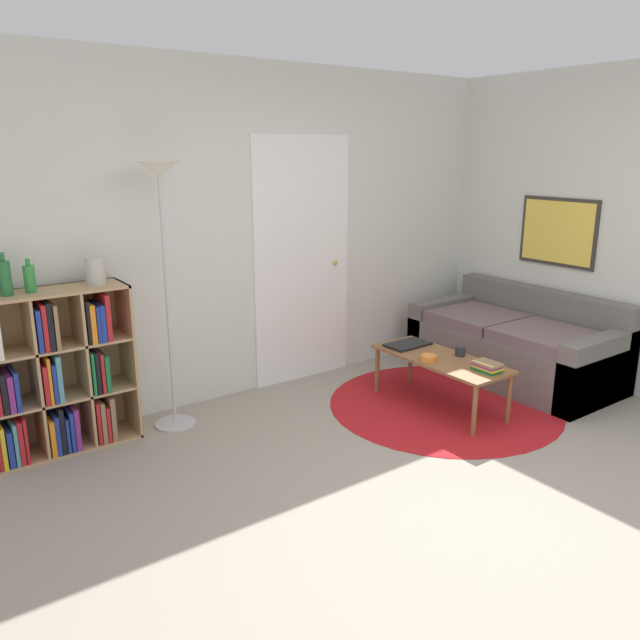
{
  "coord_description": "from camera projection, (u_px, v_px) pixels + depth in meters",
  "views": [
    {
      "loc": [
        -2.49,
        -1.91,
        1.94
      ],
      "look_at": [
        -0.16,
        1.32,
        0.85
      ],
      "focal_mm": 35.0,
      "sensor_mm": 36.0,
      "label": 1
    }
  ],
  "objects": [
    {
      "name": "bottle_right",
      "position": [
        30.0,
        278.0,
        3.85
      ],
      "size": [
        0.07,
        0.07,
        0.21
      ],
      "color": "#2D8438",
      "rests_on": "bookshelf"
    },
    {
      "name": "ground_plane",
      "position": [
        484.0,
        517.0,
        3.41
      ],
      "size": [
        14.0,
        14.0,
        0.0
      ],
      "primitive_type": "plane",
      "color": "gray"
    },
    {
      "name": "rug",
      "position": [
        444.0,
        404.0,
        4.9
      ],
      "size": [
        1.8,
        1.8,
        0.01
      ],
      "color": "#B2191E",
      "rests_on": "ground_plane"
    },
    {
      "name": "cup",
      "position": [
        460.0,
        351.0,
        4.8
      ],
      "size": [
        0.08,
        0.08,
        0.07
      ],
      "color": "#28282D",
      "rests_on": "coffee_table"
    },
    {
      "name": "wall_back",
      "position": [
        257.0,
        234.0,
        4.97
      ],
      "size": [
        7.77,
        0.11,
        2.6
      ],
      "color": "silver",
      "rests_on": "ground_plane"
    },
    {
      "name": "wall_right",
      "position": [
        569.0,
        227.0,
        5.37
      ],
      "size": [
        0.08,
        5.4,
        2.6
      ],
      "color": "silver",
      "rests_on": "ground_plane"
    },
    {
      "name": "floor_lamp",
      "position": [
        162.0,
        218.0,
        4.16
      ],
      "size": [
        0.29,
        0.29,
        1.87
      ],
      "color": "#B7B7BC",
      "rests_on": "ground_plane"
    },
    {
      "name": "coffee_table",
      "position": [
        440.0,
        362.0,
        4.78
      ],
      "size": [
        0.45,
        1.11,
        0.4
      ],
      "color": "brown",
      "rests_on": "ground_plane"
    },
    {
      "name": "book_stack_on_table",
      "position": [
        487.0,
        367.0,
        4.46
      ],
      "size": [
        0.13,
        0.2,
        0.07
      ],
      "color": "#196B38",
      "rests_on": "coffee_table"
    },
    {
      "name": "bowl",
      "position": [
        429.0,
        358.0,
        4.69
      ],
      "size": [
        0.12,
        0.12,
        0.04
      ],
      "color": "orange",
      "rests_on": "coffee_table"
    },
    {
      "name": "laptop",
      "position": [
        408.0,
        344.0,
        5.06
      ],
      "size": [
        0.36,
        0.23,
        0.02
      ],
      "color": "black",
      "rests_on": "coffee_table"
    },
    {
      "name": "bookshelf",
      "position": [
        54.0,
        376.0,
        4.06
      ],
      "size": [
        0.93,
        0.34,
        1.08
      ],
      "color": "tan",
      "rests_on": "ground_plane"
    },
    {
      "name": "couch",
      "position": [
        518.0,
        346.0,
        5.48
      ],
      "size": [
        0.89,
        1.74,
        0.75
      ],
      "color": "#66605B",
      "rests_on": "ground_plane"
    },
    {
      "name": "bottle_middle",
      "position": [
        5.0,
        278.0,
        3.76
      ],
      "size": [
        0.07,
        0.07,
        0.26
      ],
      "color": "#236633",
      "rests_on": "bookshelf"
    },
    {
      "name": "vase_on_shelf",
      "position": [
        95.0,
        271.0,
        4.07
      ],
      "size": [
        0.13,
        0.13,
        0.18
      ],
      "color": "#B7B2A8",
      "rests_on": "bookshelf"
    }
  ]
}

